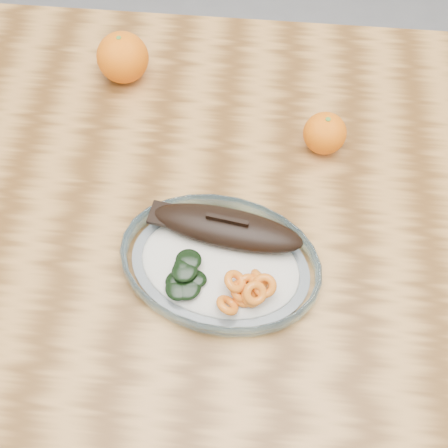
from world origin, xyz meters
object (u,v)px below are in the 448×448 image
object	(u,v)px
dining_table	(218,227)
orange_right	(325,133)
orange_left	(123,57)
plated_meal	(220,261)

from	to	relation	value
dining_table	orange_right	bearing A→B (deg)	33.99
dining_table	orange_left	size ratio (longest dim) A/B	13.71
orange_right	plated_meal	bearing A→B (deg)	-121.87
orange_left	orange_right	xyz separation A→B (m)	(0.34, -0.12, -0.01)
dining_table	plated_meal	xyz separation A→B (m)	(0.02, -0.12, 0.12)
orange_right	dining_table	bearing A→B (deg)	-146.01
orange_left	orange_right	size ratio (longest dim) A/B	1.30
dining_table	orange_right	xyz separation A→B (m)	(0.16, 0.11, 0.13)
plated_meal	orange_right	bearing A→B (deg)	68.18
dining_table	plated_meal	size ratio (longest dim) A/B	2.04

